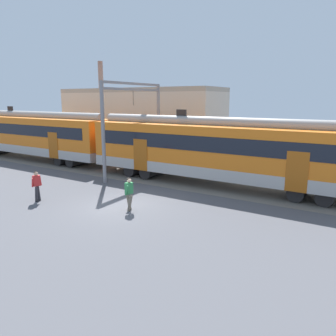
{
  "coord_description": "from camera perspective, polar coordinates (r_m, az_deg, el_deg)",
  "views": [
    {
      "loc": [
        10.48,
        -12.35,
        5.38
      ],
      "look_at": [
        1.01,
        2.9,
        1.6
      ],
      "focal_mm": 35.0,
      "sensor_mm": 36.0,
      "label": 1
    }
  ],
  "objects": [
    {
      "name": "ground_plane",
      "position": [
        17.07,
        -8.09,
        -6.6
      ],
      "size": [
        160.0,
        160.0,
        0.0
      ],
      "primitive_type": "plane",
      "color": "#515156"
    },
    {
      "name": "track_bed",
      "position": [
        27.22,
        -13.12,
        0.19
      ],
      "size": [
        80.0,
        4.4,
        0.01
      ],
      "primitive_type": "cube",
      "color": "slate",
      "rests_on": "ground"
    },
    {
      "name": "commuter_train",
      "position": [
        32.03,
        -22.03,
        5.43
      ],
      "size": [
        56.65,
        3.07,
        4.73
      ],
      "color": "#B2ADA8",
      "rests_on": "ground"
    },
    {
      "name": "pedestrian_red",
      "position": [
        18.8,
        -21.93,
        -2.49
      ],
      "size": [
        0.58,
        0.64,
        1.67
      ],
      "color": "#28282D",
      "rests_on": "ground"
    },
    {
      "name": "pedestrian_green",
      "position": [
        16.1,
        -6.8,
        -4.11
      ],
      "size": [
        0.62,
        0.58,
        1.67
      ],
      "color": "#6B6051",
      "rests_on": "ground"
    },
    {
      "name": "catenary_gantry",
      "position": [
        23.8,
        -6.02,
        9.26
      ],
      "size": [
        0.24,
        6.64,
        6.53
      ],
      "color": "gray",
      "rests_on": "ground"
    },
    {
      "name": "background_building",
      "position": [
        32.56,
        -4.92,
        8.02
      ],
      "size": [
        16.46,
        5.0,
        9.2
      ],
      "color": "beige",
      "rests_on": "ground"
    }
  ]
}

